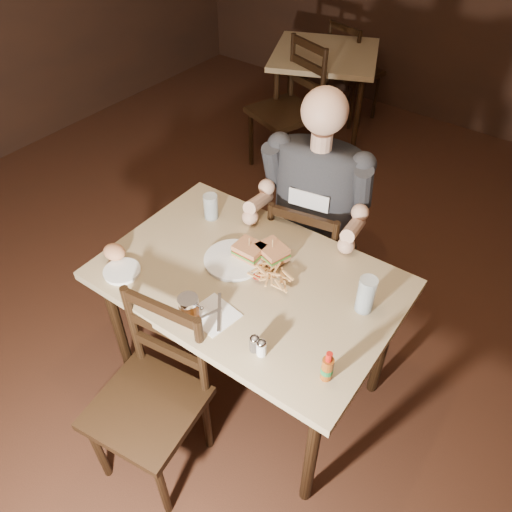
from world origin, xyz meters
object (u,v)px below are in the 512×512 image
Objects in this scene: main_table at (249,290)px; bg_chair_far at (354,72)px; chair_far at (310,258)px; hot_sauce at (328,366)px; syrup_dispenser at (189,308)px; dinner_plate at (234,261)px; bg_table at (324,63)px; diner at (315,188)px; glass_left at (211,207)px; chair_near at (146,407)px; glass_right at (366,295)px; side_plate at (122,272)px; bg_chair_near at (284,112)px.

main_table is 1.44× the size of bg_chair_far.
bg_chair_far reaches higher than main_table.
chair_far is 2.50m from bg_chair_far.
hot_sauce reaches higher than chair_far.
dinner_plate is at bearing 98.41° from syrup_dispenser.
syrup_dispenser reaches higher than main_table.
bg_chair_far is (0.00, 0.55, -0.25)m from bg_table.
diner reaches higher than bg_chair_far.
main_table is 0.58m from hot_sauce.
main_table is at bearing -28.59° from glass_left.
glass_right is (0.54, 0.71, 0.41)m from chair_near.
hot_sauce is 0.95m from side_plate.
hot_sauce reaches higher than bg_chair_far.
main_table is 0.54m from side_plate.
chair_far is at bearing 93.24° from main_table.
main_table is at bearing 123.70° from bg_chair_far.
glass_left is at bearing 147.43° from dinner_plate.
bg_chair_near reaches higher than glass_right.
syrup_dispenser reaches higher than bg_table.
dinner_plate is at bearing -111.19° from diner.
glass_right is (0.50, -0.45, 0.42)m from chair_far.
side_plate is at bearing -175.49° from hot_sauce.
bg_table is 7.82× the size of hot_sauce.
side_plate is (-0.95, -0.07, -0.06)m from hot_sauce.
glass_right is at bearing 43.71° from chair_near.
glass_left is (0.65, -1.56, 0.35)m from bg_chair_near.
glass_right reaches higher than chair_near.
bg_chair_far is 3.35m from syrup_dispenser.
bg_chair_far is at bearing 100.61° from side_plate.
bg_table is at bearing 121.17° from hot_sauce.
dinner_plate is (0.93, -2.29, 0.10)m from bg_table.
syrup_dispenser is (0.03, 0.27, 0.38)m from chair_near.
bg_chair_far reaches higher than side_plate.
main_table is at bearing -41.41° from bg_chair_near.
main_table is at bearing -66.04° from bg_table.
syrup_dispenser reaches higher than side_plate.
glass_right is (1.50, -2.74, 0.42)m from bg_chair_far.
hot_sauce is at bearing -26.05° from glass_left.
bg_chair_far is 5.44× the size of glass_right.
chair_near is 0.70m from dinner_plate.
bg_chair_near is 1.66m from diner.
hot_sauce reaches higher than syrup_dispenser.
glass_left is at bearing 84.19° from side_plate.
bg_table is 10.15× the size of syrup_dispenser.
diner reaches higher than bg_table.
glass_left is 0.77× the size of glass_right.
bg_chair_far reaches higher than chair_far.
diner is at bearing 63.57° from side_plate.
diner is at bearing 41.54° from glass_left.
bg_chair_far is 2.59m from diner.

